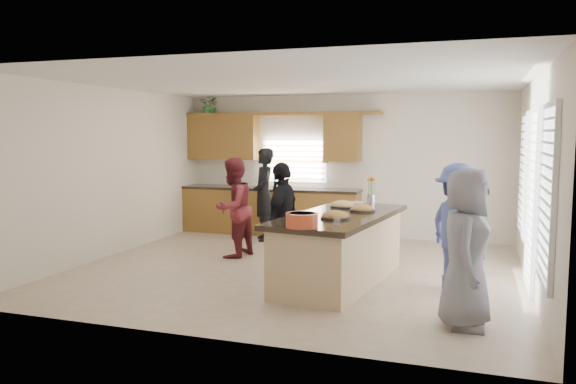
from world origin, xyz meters
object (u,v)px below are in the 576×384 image
(salad_bowl, at_px, (302,219))
(woman_left_front, at_px, (283,219))
(island, at_px, (340,250))
(woman_right_front, at_px, (466,249))
(woman_right_back, at_px, (457,228))
(woman_left_mid, at_px, (233,208))
(woman_left_back, at_px, (264,194))

(salad_bowl, distance_m, woman_left_front, 1.50)
(island, height_order, salad_bowl, salad_bowl)
(salad_bowl, height_order, woman_right_front, woman_right_front)
(woman_right_front, bearing_deg, salad_bowl, 87.28)
(woman_right_front, bearing_deg, island, 52.45)
(woman_left_front, bearing_deg, salad_bowl, 29.64)
(woman_right_back, bearing_deg, woman_left_mid, 42.63)
(woman_right_back, bearing_deg, woman_left_back, 23.03)
(woman_right_back, relative_size, woman_right_front, 0.98)
(salad_bowl, relative_size, woman_left_back, 0.21)
(island, bearing_deg, woman_right_back, 10.31)
(woman_left_back, bearing_deg, salad_bowl, -2.55)
(salad_bowl, height_order, woman_left_back, woman_left_back)
(woman_left_mid, relative_size, woman_right_back, 0.99)
(woman_left_back, relative_size, woman_right_back, 1.06)
(woman_left_mid, bearing_deg, woman_right_front, 68.76)
(salad_bowl, distance_m, woman_left_mid, 2.90)
(island, relative_size, woman_left_back, 1.60)
(salad_bowl, bearing_deg, woman_right_back, 36.77)
(island, xyz_separation_m, salad_bowl, (-0.18, -1.21, 0.59))
(woman_left_back, bearing_deg, island, 9.92)
(island, bearing_deg, woman_left_front, -178.78)
(island, relative_size, salad_bowl, 7.47)
(woman_left_front, xyz_separation_m, woman_right_back, (2.40, -0.03, 0.01))
(woman_left_front, relative_size, woman_right_back, 0.99)
(island, xyz_separation_m, woman_left_front, (-0.87, 0.10, 0.37))
(island, distance_m, woman_left_back, 3.30)
(woman_left_back, relative_size, woman_left_front, 1.08)
(island, distance_m, woman_right_front, 2.17)
(salad_bowl, bearing_deg, woman_left_back, 117.00)
(woman_left_back, bearing_deg, woman_right_front, 14.50)
(woman_left_back, xyz_separation_m, woman_right_back, (3.61, -2.46, -0.05))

